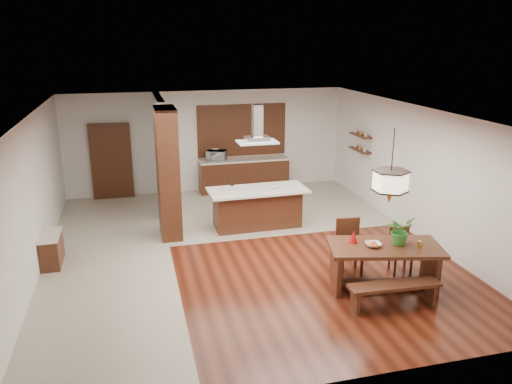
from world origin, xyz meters
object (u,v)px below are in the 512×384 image
object	(u,v)px
kitchen_island	(257,207)
dining_chair_left	(350,247)
dining_table	(384,257)
fruit_bowl	(373,245)
hallway_console	(52,249)
foliage_plant	(400,230)
dining_bench	(393,296)
pendant_lantern	(392,167)
microwave	(216,156)
dining_chair_right	(401,251)
range_hood	(257,124)
island_cup	(274,187)

from	to	relation	value
kitchen_island	dining_chair_left	bearing A→B (deg)	-69.88
dining_table	fruit_bowl	xyz separation A→B (m)	(-0.22, 0.02, 0.25)
fruit_bowl	hallway_console	bearing A→B (deg)	156.42
foliage_plant	dining_chair_left	bearing A→B (deg)	131.75
dining_bench	dining_chair_left	world-z (taller)	dining_chair_left
pendant_lantern	microwave	size ratio (longest dim) A/B	2.43
hallway_console	kitchen_island	xyz separation A→B (m)	(4.45, 1.00, 0.17)
kitchen_island	microwave	world-z (taller)	microwave
dining_chair_right	range_hood	world-z (taller)	range_hood
dining_chair_left	pendant_lantern	xyz separation A→B (m)	(0.34, -0.69, 1.72)
fruit_bowl	range_hood	distance (m)	4.01
pendant_lantern	microwave	bearing A→B (deg)	106.16
dining_bench	hallway_console	bearing A→B (deg)	150.95
dining_chair_left	microwave	xyz separation A→B (m)	(-1.53, 5.76, 0.58)
dining_bench	kitchen_island	xyz separation A→B (m)	(-1.26, 4.17, 0.27)
kitchen_island	range_hood	bearing A→B (deg)	88.73
dining_chair_left	foliage_plant	world-z (taller)	foliage_plant
dining_chair_left	dining_chair_right	world-z (taller)	dining_chair_left
dining_chair_left	microwave	distance (m)	5.99
kitchen_island	range_hood	distance (m)	1.98
dining_table	foliage_plant	distance (m)	0.55
kitchen_island	range_hood	world-z (taller)	range_hood
dining_table	pendant_lantern	bearing A→B (deg)	0.00
hallway_console	fruit_bowl	world-z (taller)	fruit_bowl
dining_bench	fruit_bowl	bearing A→B (deg)	94.66
hallway_console	kitchen_island	world-z (taller)	kitchen_island
dining_chair_right	microwave	world-z (taller)	microwave
hallway_console	pendant_lantern	size ratio (longest dim) A/B	0.67
dining_chair_right	kitchen_island	distance (m)	3.65
dining_chair_left	island_cup	xyz separation A→B (m)	(-0.71, 2.67, 0.47)
dining_table	fruit_bowl	size ratio (longest dim) A/B	7.86
range_hood	microwave	distance (m)	3.29
dining_table	pendant_lantern	world-z (taller)	pendant_lantern
dining_bench	foliage_plant	xyz separation A→B (m)	(0.44, 0.70, 0.85)
dining_bench	fruit_bowl	size ratio (longest dim) A/B	5.72
kitchen_island	island_cup	world-z (taller)	island_cup
fruit_bowl	foliage_plant	bearing A→B (deg)	-0.69
dining_bench	dining_chair_left	distance (m)	1.42
microwave	hallway_console	bearing A→B (deg)	-110.89
dining_bench	pendant_lantern	bearing A→B (deg)	76.50
dining_bench	microwave	world-z (taller)	microwave
dining_table	dining_chair_left	bearing A→B (deg)	115.79
hallway_console	dining_bench	size ratio (longest dim) A/B	0.57
foliage_plant	fruit_bowl	distance (m)	0.54
pendant_lantern	dining_chair_left	bearing A→B (deg)	115.79
range_hood	island_cup	distance (m)	1.52
dining_table	island_cup	xyz separation A→B (m)	(-1.05, 3.37, 0.40)
dining_chair_left	microwave	world-z (taller)	microwave
pendant_lantern	fruit_bowl	size ratio (longest dim) A/B	4.84
kitchen_island	dining_table	bearing A→B (deg)	-68.98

